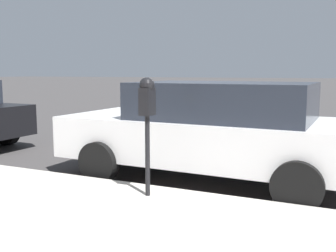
% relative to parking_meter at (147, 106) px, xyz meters
% --- Properties ---
extents(ground_plane, '(220.00, 220.00, 0.00)m').
position_rel_parking_meter_xyz_m(ground_plane, '(2.63, 0.26, -1.28)').
color(ground_plane, '#3D3A3A').
extents(parking_meter, '(0.21, 0.19, 1.49)m').
position_rel_parking_meter_xyz_m(parking_meter, '(0.00, 0.00, 0.00)').
color(parking_meter, black).
rests_on(parking_meter, sidewalk).
extents(car_white, '(2.25, 4.78, 1.54)m').
position_rel_parking_meter_xyz_m(car_white, '(1.57, -0.36, -0.47)').
color(car_white, silver).
rests_on(car_white, ground_plane).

